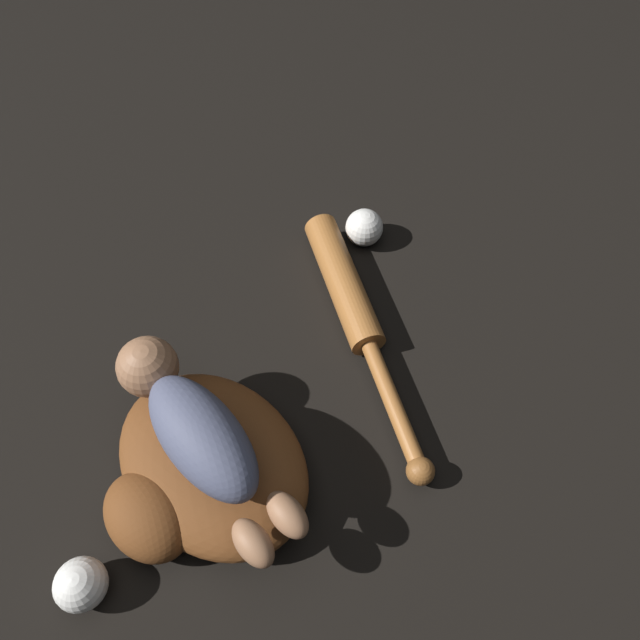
# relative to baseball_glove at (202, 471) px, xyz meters

# --- Properties ---
(ground_plane) EXTENTS (6.00, 6.00, 0.00)m
(ground_plane) POSITION_rel_baseball_glove_xyz_m (-0.02, -0.03, -0.05)
(ground_plane) COLOR black
(baseball_glove) EXTENTS (0.38, 0.35, 0.10)m
(baseball_glove) POSITION_rel_baseball_glove_xyz_m (0.00, 0.00, 0.00)
(baseball_glove) COLOR brown
(baseball_glove) RESTS_ON ground
(baby_figure) EXTENTS (0.38, 0.15, 0.10)m
(baby_figure) POSITION_rel_baseball_glove_xyz_m (0.03, -0.02, 0.09)
(baby_figure) COLOR #4C516B
(baby_figure) RESTS_ON baseball_glove
(baseball_bat) EXTENTS (0.53, 0.16, 0.06)m
(baseball_bat) POSITION_rel_baseball_glove_xyz_m (0.15, -0.35, -0.02)
(baseball_bat) COLOR #9E602D
(baseball_bat) RESTS_ON ground
(baseball) EXTENTS (0.07, 0.07, 0.07)m
(baseball) POSITION_rel_baseball_glove_xyz_m (0.29, -0.46, -0.01)
(baseball) COLOR white
(baseball) RESTS_ON ground
(baseball_spare) EXTENTS (0.07, 0.07, 0.07)m
(baseball_spare) POSITION_rel_baseball_glove_xyz_m (-0.06, 0.21, -0.01)
(baseball_spare) COLOR white
(baseball_spare) RESTS_ON ground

